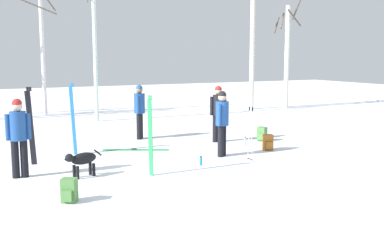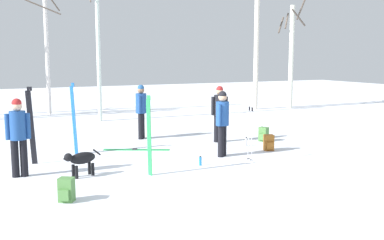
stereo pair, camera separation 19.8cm
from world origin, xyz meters
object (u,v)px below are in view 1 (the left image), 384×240
ski_poles_0 (250,133)px  birch_tree_5 (252,25)px  person_3 (218,110)px  birch_tree_4 (94,19)px  ski_pair_planted_0 (73,119)px  backpack_1 (268,143)px  water_bottle_0 (201,161)px  person_0 (18,133)px  person_2 (140,108)px  ski_pair_planted_1 (150,136)px  ski_pair_planted_2 (31,126)px  person_1 (222,119)px  backpack_0 (262,134)px  birch_tree_3 (42,35)px  ski_pair_lying_0 (136,150)px  dog (82,160)px  birch_tree_6 (287,53)px  water_bottle_1 (245,141)px  backpack_2 (69,191)px

ski_poles_0 → birch_tree_5: bearing=56.0°
person_3 → birch_tree_4: (-2.15, 6.04, 3.05)m
ski_pair_planted_0 → backpack_1: 5.36m
backpack_1 → water_bottle_0: bearing=-163.4°
person_0 → person_2: size_ratio=1.00×
person_3 → person_0: bearing=-164.2°
person_3 → ski_poles_0: bearing=-102.9°
ski_pair_planted_1 → birch_tree_5: 13.57m
ski_pair_planted_2 → ski_poles_0: ski_pair_planted_2 is taller
person_0 → person_1: same height
backpack_0 → birch_tree_3: size_ratio=0.06×
backpack_1 → birch_tree_5: bearing=58.9°
person_3 → ski_pair_lying_0: 2.86m
ski_pair_lying_0 → ski_poles_0: ski_poles_0 is taller
person_0 → backpack_0: 7.28m
person_3 → ski_pair_planted_0: ski_pair_planted_0 is taller
dog → birch_tree_6: (12.28, 8.65, 2.34)m
backpack_1 → person_3: bearing=110.2°
birch_tree_3 → dog: bearing=-95.1°
birch_tree_6 → person_0: bearing=-149.1°
person_1 → birch_tree_3: (-2.77, 10.84, 2.55)m
ski_poles_0 → ski_pair_planted_1: bearing=-177.9°
birch_tree_3 → birch_tree_4: bearing=-63.0°
backpack_1 → birch_tree_5: 10.67m
person_0 → backpack_1: (6.51, -0.05, -0.77)m
backpack_1 → water_bottle_0: (-2.51, -0.75, -0.10)m
person_1 → birch_tree_6: 11.94m
person_2 → ski_pair_planted_2: 4.11m
birch_tree_4 → ski_pair_lying_0: bearing=-95.0°
ski_pair_lying_0 → person_3: bearing=1.3°
backpack_0 → water_bottle_1: bearing=-155.9°
person_3 → birch_tree_5: size_ratio=0.22×
birch_tree_6 → backpack_0: bearing=-132.5°
ski_pair_lying_0 → birch_tree_6: bearing=32.1°
ski_pair_planted_0 → birch_tree_3: size_ratio=0.28×
person_0 → ski_poles_0: 5.37m
ski_pair_lying_0 → birch_tree_4: size_ratio=0.22×
ski_pair_planted_1 → water_bottle_0: 1.63m
ski_pair_planted_0 → birch_tree_6: bearing=27.5°
person_2 → water_bottle_0: 4.10m
ski_pair_lying_0 → ski_poles_0: (2.08, -2.60, 0.73)m
ski_pair_lying_0 → backpack_2: (-2.60, -3.79, 0.20)m
backpack_1 → birch_tree_4: (-2.77, 7.75, 3.82)m
ski_pair_planted_0 → ski_pair_planted_1: 3.13m
ski_pair_planted_0 → water_bottle_1: bearing=-13.0°
ski_pair_planted_1 → ski_pair_planted_2: ski_pair_planted_2 is taller
water_bottle_0 → birch_tree_3: bearing=98.9°
ski_pair_lying_0 → backpack_2: backpack_2 is taller
ski_pair_lying_0 → birch_tree_5: size_ratio=0.22×
ski_pair_planted_2 → person_0: bearing=-109.3°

